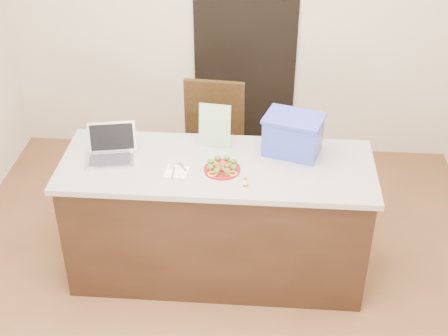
# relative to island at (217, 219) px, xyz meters

# --- Properties ---
(ground) EXTENTS (4.00, 4.00, 0.00)m
(ground) POSITION_rel_island_xyz_m (0.00, -0.25, -0.46)
(ground) COLOR brown
(ground) RESTS_ON ground
(room_shell) EXTENTS (4.00, 4.00, 4.00)m
(room_shell) POSITION_rel_island_xyz_m (0.00, -0.25, 1.16)
(room_shell) COLOR white
(room_shell) RESTS_ON ground
(doorway) EXTENTS (0.90, 0.02, 2.00)m
(doorway) POSITION_rel_island_xyz_m (0.10, 1.73, 0.54)
(doorway) COLOR black
(doorway) RESTS_ON ground
(island) EXTENTS (2.06, 0.76, 0.92)m
(island) POSITION_rel_island_xyz_m (0.00, 0.00, 0.00)
(island) COLOR black
(island) RESTS_ON ground
(plate) EXTENTS (0.24, 0.24, 0.02)m
(plate) POSITION_rel_island_xyz_m (0.04, -0.07, 0.47)
(plate) COLOR maroon
(plate) RESTS_ON island
(meatballs) EXTENTS (0.10, 0.10, 0.04)m
(meatballs) POSITION_rel_island_xyz_m (0.04, -0.07, 0.49)
(meatballs) COLOR brown
(meatballs) RESTS_ON plate
(broccoli) EXTENTS (0.19, 0.19, 0.04)m
(broccoli) POSITION_rel_island_xyz_m (0.04, -0.07, 0.50)
(broccoli) COLOR #265215
(broccoli) RESTS_ON plate
(pepper_rings) EXTENTS (0.20, 0.20, 0.01)m
(pepper_rings) POSITION_rel_island_xyz_m (0.04, -0.07, 0.48)
(pepper_rings) COLOR yellow
(pepper_rings) RESTS_ON plate
(napkin) EXTENTS (0.15, 0.15, 0.01)m
(napkin) POSITION_rel_island_xyz_m (-0.25, -0.12, 0.46)
(napkin) COLOR silver
(napkin) RESTS_ON island
(fork) EXTENTS (0.03, 0.16, 0.00)m
(fork) POSITION_rel_island_xyz_m (-0.27, -0.11, 0.47)
(fork) COLOR silver
(fork) RESTS_ON napkin
(knife) EXTENTS (0.07, 0.20, 0.01)m
(knife) POSITION_rel_island_xyz_m (-0.22, -0.13, 0.47)
(knife) COLOR white
(knife) RESTS_ON napkin
(yogurt_bottle) EXTENTS (0.03, 0.03, 0.07)m
(yogurt_bottle) POSITION_rel_island_xyz_m (0.20, -0.25, 0.49)
(yogurt_bottle) COLOR white
(yogurt_bottle) RESTS_ON island
(laptop) EXTENTS (0.35, 0.30, 0.22)m
(laptop) POSITION_rel_island_xyz_m (-0.71, 0.04, 0.52)
(laptop) COLOR silver
(laptop) RESTS_ON island
(leaflet) EXTENTS (0.22, 0.07, 0.30)m
(leaflet) POSITION_rel_island_xyz_m (-0.03, 0.23, 0.61)
(leaflet) COLOR silver
(leaflet) RESTS_ON island
(blue_box) EXTENTS (0.44, 0.37, 0.27)m
(blue_box) POSITION_rel_island_xyz_m (0.49, 0.18, 0.59)
(blue_box) COLOR #303EAF
(blue_box) RESTS_ON island
(chair) EXTENTS (0.51, 0.51, 1.07)m
(chair) POSITION_rel_island_xyz_m (-0.10, 0.81, 0.15)
(chair) COLOR #352210
(chair) RESTS_ON ground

